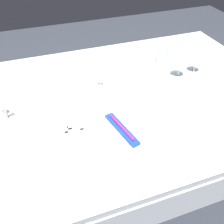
% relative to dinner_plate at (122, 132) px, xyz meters
% --- Properties ---
extents(ground_plane, '(6.00, 6.00, 0.00)m').
position_rel_dinner_plate_xyz_m(ground_plane, '(0.04, 0.25, -0.75)').
color(ground_plane, '#383D47').
extents(dining_table, '(1.80, 1.11, 0.74)m').
position_rel_dinner_plate_xyz_m(dining_table, '(0.04, 0.25, -0.09)').
color(dining_table, white).
rests_on(dining_table, ground).
extents(dinner_plate, '(0.25, 0.25, 0.02)m').
position_rel_dinner_plate_xyz_m(dinner_plate, '(0.00, 0.00, 0.00)').
color(dinner_plate, white).
rests_on(dinner_plate, dining_table).
extents(toothbrush_package, '(0.08, 0.21, 0.02)m').
position_rel_dinner_plate_xyz_m(toothbrush_package, '(0.00, 0.00, 0.02)').
color(toothbrush_package, blue).
rests_on(toothbrush_package, dinner_plate).
extents(fork_outer, '(0.03, 0.20, 0.00)m').
position_rel_dinner_plate_xyz_m(fork_outer, '(-0.15, 0.02, -0.01)').
color(fork_outer, beige).
rests_on(fork_outer, dining_table).
extents(fork_inner, '(0.03, 0.22, 0.00)m').
position_rel_dinner_plate_xyz_m(fork_inner, '(-0.19, 0.03, -0.01)').
color(fork_inner, beige).
rests_on(fork_inner, dining_table).
extents(fork_salad, '(0.03, 0.21, 0.00)m').
position_rel_dinner_plate_xyz_m(fork_salad, '(-0.22, 0.02, -0.01)').
color(fork_salad, beige).
rests_on(fork_salad, dining_table).
extents(spoon_soup, '(0.03, 0.22, 0.01)m').
position_rel_dinner_plate_xyz_m(spoon_soup, '(0.15, 0.04, -0.01)').
color(spoon_soup, beige).
rests_on(spoon_soup, dining_table).
extents(saucer_left, '(0.12, 0.12, 0.01)m').
position_rel_dinner_plate_xyz_m(saucer_left, '(-0.04, 0.36, -0.00)').
color(saucer_left, white).
rests_on(saucer_left, dining_table).
extents(coffee_cup_left, '(0.11, 0.09, 0.07)m').
position_rel_dinner_plate_xyz_m(coffee_cup_left, '(-0.03, 0.36, 0.04)').
color(coffee_cup_left, white).
rests_on(coffee_cup_left, saucer_left).
extents(wine_glass_centre, '(0.07, 0.07, 0.15)m').
position_rel_dinner_plate_xyz_m(wine_glass_centre, '(0.56, 0.32, 0.09)').
color(wine_glass_centre, silver).
rests_on(wine_glass_centre, dining_table).
extents(wine_glass_left, '(0.08, 0.08, 0.13)m').
position_rel_dinner_plate_xyz_m(wine_glass_left, '(0.45, 0.31, 0.08)').
color(wine_glass_left, silver).
rests_on(wine_glass_left, dining_table).
extents(drink_tumbler, '(0.06, 0.06, 0.10)m').
position_rel_dinner_plate_xyz_m(drink_tumbler, '(0.43, 0.47, 0.04)').
color(drink_tumbler, silver).
rests_on(drink_tumbler, dining_table).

